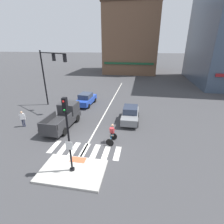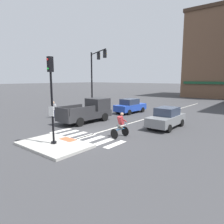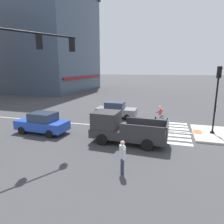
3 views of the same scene
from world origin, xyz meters
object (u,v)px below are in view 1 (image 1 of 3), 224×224
at_px(car_grey_eastbound_mid, 130,114).
at_px(cyclist, 112,133).
at_px(traffic_light_mast, 49,69).
at_px(pickup_truck_charcoal_westbound_near, 64,117).
at_px(pedestrian_at_curb_left, 22,118).
at_px(car_blue_westbound_far, 86,99).
at_px(signal_pole, 68,130).

distance_m(car_grey_eastbound_mid, cyclist, 4.69).
xyz_separation_m(traffic_light_mast, pickup_truck_charcoal_westbound_near, (3.73, -4.81, -3.95)).
bearing_deg(traffic_light_mast, pedestrian_at_curb_left, -92.71).
xyz_separation_m(car_blue_westbound_far, pickup_truck_charcoal_westbound_near, (-0.18, -6.43, 0.17)).
height_order(car_grey_eastbound_mid, cyclist, cyclist).
bearing_deg(traffic_light_mast, car_grey_eastbound_mid, -14.22).
relative_size(car_grey_eastbound_mid, pedestrian_at_curb_left, 2.47).
bearing_deg(pedestrian_at_curb_left, cyclist, -8.11).
bearing_deg(traffic_light_mast, pickup_truck_charcoal_westbound_near, -52.23).
relative_size(car_grey_eastbound_mid, car_blue_westbound_far, 0.98).
height_order(signal_pole, car_grey_eastbound_mid, signal_pole).
distance_m(signal_pole, cyclist, 4.97).
bearing_deg(car_blue_westbound_far, pickup_truck_charcoal_westbound_near, -91.61).
bearing_deg(car_grey_eastbound_mid, pickup_truck_charcoal_westbound_near, -161.37).
distance_m(traffic_light_mast, car_grey_eastbound_mid, 11.38).
bearing_deg(signal_pole, pedestrian_at_curb_left, 144.43).
relative_size(car_grey_eastbound_mid, cyclist, 2.45).
relative_size(signal_pole, traffic_light_mast, 0.70).
bearing_deg(car_blue_westbound_far, cyclist, -59.46).
bearing_deg(signal_pole, pickup_truck_charcoal_westbound_near, 118.40).
height_order(pickup_truck_charcoal_westbound_near, cyclist, pickup_truck_charcoal_westbound_near).
bearing_deg(cyclist, traffic_light_mast, 141.82).
xyz_separation_m(car_grey_eastbound_mid, pedestrian_at_curb_left, (-10.56, -3.20, 0.17)).
distance_m(car_blue_westbound_far, pickup_truck_charcoal_westbound_near, 6.44).
relative_size(car_blue_westbound_far, pickup_truck_charcoal_westbound_near, 0.81).
distance_m(car_grey_eastbound_mid, car_blue_westbound_far, 7.64).
bearing_deg(pickup_truck_charcoal_westbound_near, car_blue_westbound_far, 88.39).
bearing_deg(cyclist, pedestrian_at_curb_left, 171.89).
bearing_deg(pickup_truck_charcoal_westbound_near, pedestrian_at_curb_left, -166.07).
xyz_separation_m(car_grey_eastbound_mid, car_blue_westbound_far, (-6.37, 4.23, 0.00)).
bearing_deg(car_blue_westbound_far, signal_pole, -75.80).
bearing_deg(pedestrian_at_curb_left, car_grey_eastbound_mid, 16.87).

